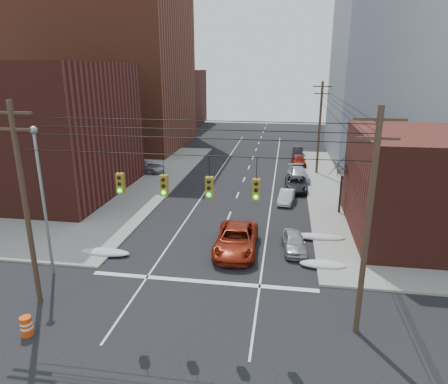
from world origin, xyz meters
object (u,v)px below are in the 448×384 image
(lot_car_c, at_px, (64,178))
(construction_barrel, at_px, (27,326))
(parked_car_f, at_px, (298,152))
(lot_car_a, at_px, (76,196))
(parked_car_a, at_px, (294,242))
(parked_car_c, at_px, (296,184))
(red_pickup, at_px, (236,240))
(parked_car_d, at_px, (298,175))
(lot_car_b, at_px, (146,167))
(parked_car_e, at_px, (299,160))
(lot_car_d, at_px, (71,174))
(parked_car_b, at_px, (286,197))

(lot_car_c, relative_size, construction_barrel, 4.42)
(parked_car_f, relative_size, lot_car_a, 1.06)
(parked_car_a, distance_m, parked_car_c, 14.89)
(red_pickup, relative_size, construction_barrel, 6.16)
(parked_car_d, relative_size, lot_car_b, 1.09)
(parked_car_e, height_order, lot_car_d, parked_car_e)
(parked_car_f, bearing_deg, lot_car_a, -128.30)
(parked_car_a, distance_m, construction_barrel, 17.32)
(parked_car_b, distance_m, lot_car_d, 24.93)
(red_pickup, relative_size, parked_car_c, 1.23)
(parked_car_c, bearing_deg, lot_car_a, -159.94)
(parked_car_b, distance_m, parked_car_f, 21.74)
(parked_car_a, distance_m, parked_car_d, 18.65)
(lot_car_c, bearing_deg, lot_car_a, -135.95)
(lot_car_a, distance_m, lot_car_d, 9.03)
(parked_car_d, distance_m, parked_car_f, 13.65)
(lot_car_a, distance_m, lot_car_c, 7.48)
(parked_car_e, height_order, construction_barrel, parked_car_e)
(parked_car_e, relative_size, lot_car_a, 1.10)
(construction_barrel, bearing_deg, parked_car_b, 61.02)
(lot_car_c, bearing_deg, lot_car_b, -44.05)
(parked_car_d, bearing_deg, lot_car_b, 171.24)
(red_pickup, distance_m, lot_car_a, 18.15)
(parked_car_c, height_order, parked_car_e, parked_car_e)
(parked_car_c, xyz_separation_m, parked_car_f, (0.49, 17.40, -0.01))
(parked_car_e, xyz_separation_m, lot_car_d, (-26.04, -11.38, 0.07))
(parked_car_d, xyz_separation_m, lot_car_d, (-25.87, -3.83, 0.03))
(parked_car_b, height_order, lot_car_b, lot_car_b)
(parked_car_a, xyz_separation_m, lot_car_d, (-25.19, 14.81, 0.14))
(parked_car_f, distance_m, construction_barrel, 45.95)
(parked_car_e, xyz_separation_m, construction_barrel, (-13.74, -37.75, -0.21))
(lot_car_a, bearing_deg, parked_car_d, -77.11)
(parked_car_d, bearing_deg, construction_barrel, -121.34)
(lot_car_b, bearing_deg, lot_car_d, 125.21)
(parked_car_e, xyz_separation_m, lot_car_b, (-18.65, -7.02, 0.09))
(parked_car_f, height_order, construction_barrel, parked_car_f)
(red_pickup, height_order, lot_car_a, red_pickup)
(parked_car_b, xyz_separation_m, parked_car_c, (0.98, 4.29, 0.09))
(parked_car_d, height_order, parked_car_e, parked_car_d)
(parked_car_c, bearing_deg, lot_car_b, 166.37)
(lot_car_c, xyz_separation_m, lot_car_d, (-0.13, 1.80, -0.00))
(red_pickup, bearing_deg, parked_car_e, 78.27)
(parked_car_b, relative_size, lot_car_c, 0.83)
(parked_car_e, distance_m, lot_car_b, 19.93)
(lot_car_c, bearing_deg, parked_car_e, -57.37)
(parked_car_c, distance_m, parked_car_e, 11.31)
(parked_car_e, relative_size, lot_car_c, 0.96)
(parked_car_d, xyz_separation_m, lot_car_a, (-21.09, -11.50, 0.03))
(parked_car_a, relative_size, parked_car_f, 0.93)
(parked_car_b, height_order, lot_car_c, lot_car_c)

